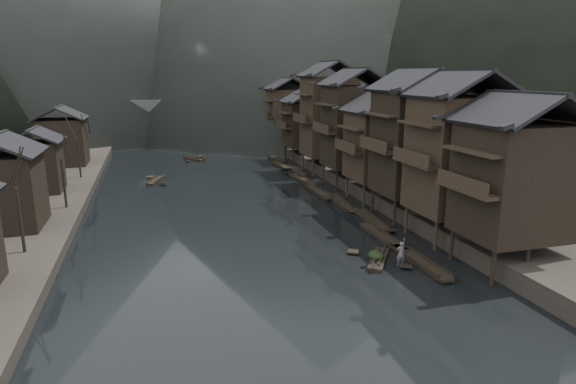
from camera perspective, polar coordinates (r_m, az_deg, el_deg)
name	(u,v)px	position (r m, az deg, el deg)	size (l,w,h in m)	color
water	(258,253)	(39.52, -3.58, -7.28)	(300.00, 300.00, 0.00)	black
right_bank	(401,151)	(88.27, 13.27, 4.75)	(40.00, 200.00, 1.80)	#2D2823
stilt_houses	(360,118)	(60.68, 8.58, 8.62)	(9.00, 67.60, 16.27)	black
left_houses	(28,157)	(58.22, -28.47, 3.69)	(8.10, 53.20, 8.73)	black
bare_trees	(51,157)	(50.89, -26.28, 3.73)	(3.77, 59.65, 7.54)	black
moored_sampans	(323,192)	(58.62, 4.18, -0.06)	(2.75, 55.18, 0.47)	black
midriver_boats	(181,153)	(90.19, -12.60, 4.53)	(9.62, 48.46, 0.45)	black
stone_bridge	(186,117)	(108.72, -11.96, 8.69)	(40.00, 6.00, 9.00)	#4C4C4F
hero_sampan	(379,259)	(38.44, 10.69, -7.80)	(3.65, 4.86, 0.44)	black
cargo_heap	(376,251)	(38.35, 10.41, -6.91)	(1.15, 1.51, 0.69)	black
boatman	(401,250)	(37.24, 13.23, -6.75)	(0.67, 0.44, 1.85)	#5F5F62
bamboo_pole	(405,220)	(36.58, 13.70, -3.23)	(0.06, 0.06, 3.81)	#8C7A51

